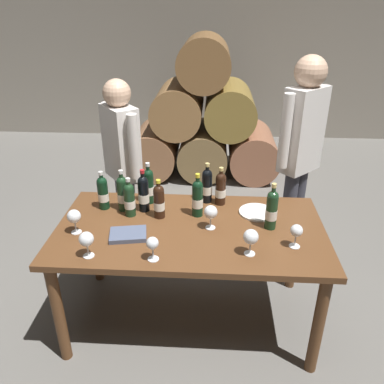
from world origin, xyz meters
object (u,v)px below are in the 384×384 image
(dining_table, at_px, (190,239))
(wine_glass_5, at_px, (86,240))
(sommelier_presenting, at_px, (301,147))
(taster_seated_left, at_px, (123,159))
(wine_bottle_3, at_px, (272,209))
(serving_plate, at_px, (257,212))
(wine_bottle_6, at_px, (103,192))
(wine_glass_0, at_px, (251,237))
(wine_glass_1, at_px, (74,217))
(wine_bottle_9, at_px, (144,193))
(wine_glass_3, at_px, (152,244))
(wine_bottle_4, at_px, (149,186))
(wine_glass_2, at_px, (211,213))
(wine_bottle_8, at_px, (197,198))
(wine_bottle_5, at_px, (123,193))
(wine_bottle_7, at_px, (159,201))
(wine_bottle_2, at_px, (207,185))
(tasting_notebook, at_px, (128,235))
(wine_glass_4, at_px, (296,231))
(wine_bottle_1, at_px, (129,199))
(wine_bottle_0, at_px, (221,188))

(dining_table, distance_m, wine_glass_5, 0.68)
(sommelier_presenting, bearing_deg, taster_seated_left, -178.75)
(wine_bottle_3, distance_m, serving_plate, 0.23)
(wine_bottle_3, relative_size, wine_bottle_6, 1.13)
(wine_glass_0, relative_size, wine_glass_1, 1.02)
(wine_glass_5, bearing_deg, wine_bottle_9, 67.41)
(wine_glass_0, bearing_deg, wine_glass_3, -171.21)
(wine_bottle_3, bearing_deg, wine_bottle_4, 160.28)
(serving_plate, bearing_deg, wine_glass_2, -146.21)
(wine_glass_2, bearing_deg, wine_bottle_8, 119.29)
(wine_bottle_5, xyz_separation_m, wine_bottle_7, (0.26, -0.08, -0.01))
(taster_seated_left, bearing_deg, wine_glass_1, -98.25)
(wine_bottle_2, height_order, wine_glass_3, wine_bottle_2)
(wine_bottle_2, xyz_separation_m, wine_bottle_8, (-0.06, -0.20, 0.00))
(wine_glass_5, xyz_separation_m, sommelier_presenting, (1.35, 1.09, 0.17))
(wine_bottle_8, bearing_deg, wine_glass_2, -60.71)
(wine_bottle_4, distance_m, tasting_notebook, 0.47)
(wine_bottle_8, relative_size, wine_glass_0, 1.88)
(wine_bottle_5, height_order, wine_glass_0, wine_bottle_5)
(wine_glass_2, height_order, wine_glass_4, wine_glass_2)
(wine_bottle_4, relative_size, wine_glass_5, 1.92)
(taster_seated_left, bearing_deg, wine_bottle_2, -28.30)
(wine_bottle_2, bearing_deg, wine_glass_2, -84.81)
(wine_bottle_6, bearing_deg, wine_glass_2, -16.54)
(wine_glass_1, xyz_separation_m, wine_glass_2, (0.83, 0.10, 0.00))
(wine_bottle_8, height_order, wine_glass_3, wine_bottle_8)
(wine_bottle_1, height_order, wine_glass_2, wine_bottle_1)
(serving_plate, relative_size, taster_seated_left, 0.16)
(wine_bottle_4, relative_size, wine_glass_2, 1.89)
(wine_glass_2, bearing_deg, wine_bottle_3, 4.46)
(wine_bottle_0, height_order, wine_glass_4, wine_bottle_0)
(wine_bottle_7, height_order, taster_seated_left, taster_seated_left)
(wine_bottle_0, bearing_deg, wine_bottle_7, -152.58)
(wine_bottle_6, height_order, taster_seated_left, taster_seated_left)
(wine_bottle_1, height_order, wine_bottle_7, same)
(wine_glass_5, distance_m, sommelier_presenting, 1.74)
(wine_bottle_0, relative_size, wine_glass_3, 1.91)
(wine_bottle_4, xyz_separation_m, wine_bottle_6, (-0.30, -0.10, -0.01))
(wine_glass_4, distance_m, sommelier_presenting, 0.96)
(wine_glass_4, distance_m, wine_glass_5, 1.19)
(wine_bottle_7, bearing_deg, dining_table, -29.65)
(wine_bottle_2, bearing_deg, wine_glass_3, -111.65)
(wine_bottle_1, bearing_deg, wine_bottle_0, 18.12)
(wine_bottle_0, height_order, wine_bottle_6, wine_bottle_0)
(wine_bottle_3, bearing_deg, wine_glass_3, -151.37)
(wine_glass_4, bearing_deg, wine_bottle_7, 160.58)
(wine_bottle_0, height_order, wine_glass_3, wine_bottle_0)
(wine_bottle_4, xyz_separation_m, wine_glass_5, (-0.24, -0.66, -0.02))
(wine_bottle_5, distance_m, wine_glass_1, 0.38)
(wine_glass_1, bearing_deg, wine_glass_4, -3.12)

